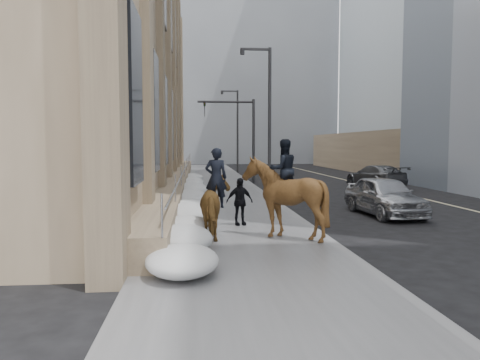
# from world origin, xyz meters

# --- Properties ---
(ground) EXTENTS (140.00, 140.00, 0.00)m
(ground) POSITION_xyz_m (0.00, 0.00, 0.00)
(ground) COLOR black
(ground) RESTS_ON ground
(sidewalk) EXTENTS (5.00, 80.00, 0.12)m
(sidewalk) POSITION_xyz_m (0.00, 10.00, 0.06)
(sidewalk) COLOR #59595B
(sidewalk) RESTS_ON ground
(curb) EXTENTS (0.24, 80.00, 0.12)m
(curb) POSITION_xyz_m (2.62, 10.00, 0.06)
(curb) COLOR slate
(curb) RESTS_ON ground
(lane_line) EXTENTS (0.15, 70.00, 0.01)m
(lane_line) POSITION_xyz_m (10.50, 10.00, 0.01)
(lane_line) COLOR #BFB78C
(lane_line) RESTS_ON ground
(limestone_building) EXTENTS (6.10, 44.00, 18.00)m
(limestone_building) POSITION_xyz_m (-5.26, 19.96, 8.90)
(limestone_building) COLOR #8F7A5E
(limestone_building) RESTS_ON ground
(bg_building_mid) EXTENTS (30.00, 12.00, 28.00)m
(bg_building_mid) POSITION_xyz_m (4.00, 60.00, 14.00)
(bg_building_mid) COLOR slate
(bg_building_mid) RESTS_ON ground
(bg_building_far) EXTENTS (24.00, 12.00, 20.00)m
(bg_building_far) POSITION_xyz_m (-6.00, 72.00, 10.00)
(bg_building_far) COLOR gray
(bg_building_far) RESTS_ON ground
(streetlight_mid) EXTENTS (1.71, 0.24, 8.00)m
(streetlight_mid) POSITION_xyz_m (2.74, 14.00, 4.58)
(streetlight_mid) COLOR #2D2D30
(streetlight_mid) RESTS_ON ground
(streetlight_far) EXTENTS (1.71, 0.24, 8.00)m
(streetlight_far) POSITION_xyz_m (2.74, 34.00, 4.58)
(streetlight_far) COLOR #2D2D30
(streetlight_far) RESTS_ON ground
(traffic_signal) EXTENTS (4.10, 0.22, 6.00)m
(traffic_signal) POSITION_xyz_m (2.07, 22.00, 4.00)
(traffic_signal) COLOR #2D2D30
(traffic_signal) RESTS_ON ground
(snow_bank) EXTENTS (1.70, 18.10, 0.76)m
(snow_bank) POSITION_xyz_m (-1.42, 8.11, 0.47)
(snow_bank) COLOR silver
(snow_bank) RESTS_ON sidewalk
(mounted_horse_left) EXTENTS (1.03, 2.16, 2.57)m
(mounted_horse_left) POSITION_xyz_m (-0.52, 1.80, 1.11)
(mounted_horse_left) COLOR #543919
(mounted_horse_left) RESTS_ON sidewalk
(mounted_horse_right) EXTENTS (2.28, 2.46, 2.81)m
(mounted_horse_right) POSITION_xyz_m (1.37, 1.57, 1.36)
(mounted_horse_right) COLOR #3D2611
(mounted_horse_right) RESTS_ON sidewalk
(pedestrian) EXTENTS (0.99, 0.61, 1.57)m
(pedestrian) POSITION_xyz_m (0.31, 3.83, 0.90)
(pedestrian) COLOR black
(pedestrian) RESTS_ON sidewalk
(car_silver) EXTENTS (2.10, 4.65, 1.55)m
(car_silver) POSITION_xyz_m (6.23, 6.16, 0.77)
(car_silver) COLOR #A6A7AD
(car_silver) RESTS_ON ground
(car_grey) EXTENTS (2.96, 5.27, 1.44)m
(car_grey) POSITION_xyz_m (10.61, 18.18, 0.72)
(car_grey) COLOR #4D4F54
(car_grey) RESTS_ON ground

